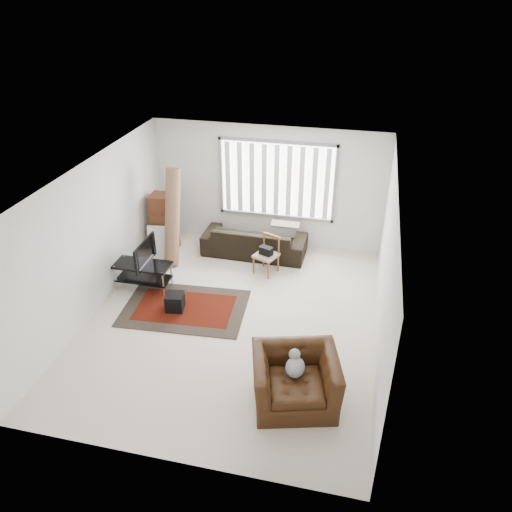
{
  "coord_description": "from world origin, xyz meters",
  "views": [
    {
      "loc": [
        2.02,
        -6.84,
        5.44
      ],
      "look_at": [
        0.3,
        0.57,
        1.05
      ],
      "focal_mm": 35.0,
      "sensor_mm": 36.0,
      "label": 1
    }
  ],
  "objects_px": {
    "sofa": "(254,236)",
    "moving_boxes": "(164,225)",
    "armchair": "(295,377)",
    "tv_stand": "(143,271)",
    "side_chair": "(267,253)"
  },
  "relations": [
    {
      "from": "tv_stand",
      "to": "sofa",
      "type": "relative_size",
      "value": 0.49
    },
    {
      "from": "tv_stand",
      "to": "moving_boxes",
      "type": "relative_size",
      "value": 0.83
    },
    {
      "from": "tv_stand",
      "to": "moving_boxes",
      "type": "height_order",
      "value": "moving_boxes"
    },
    {
      "from": "moving_boxes",
      "to": "armchair",
      "type": "height_order",
      "value": "moving_boxes"
    },
    {
      "from": "sofa",
      "to": "moving_boxes",
      "type": "bearing_deg",
      "value": 8.04
    },
    {
      "from": "tv_stand",
      "to": "side_chair",
      "type": "distance_m",
      "value": 2.47
    },
    {
      "from": "side_chair",
      "to": "moving_boxes",
      "type": "bearing_deg",
      "value": -168.69
    },
    {
      "from": "armchair",
      "to": "sofa",
      "type": "bearing_deg",
      "value": 95.61
    },
    {
      "from": "moving_boxes",
      "to": "armchair",
      "type": "xyz_separation_m",
      "value": [
        3.52,
        -3.81,
        -0.16
      ]
    },
    {
      "from": "sofa",
      "to": "side_chair",
      "type": "relative_size",
      "value": 2.79
    },
    {
      "from": "tv_stand",
      "to": "armchair",
      "type": "bearing_deg",
      "value": -34.1
    },
    {
      "from": "sofa",
      "to": "tv_stand",
      "type": "bearing_deg",
      "value": 46.13
    },
    {
      "from": "moving_boxes",
      "to": "sofa",
      "type": "distance_m",
      "value": 2.0
    },
    {
      "from": "moving_boxes",
      "to": "side_chair",
      "type": "xyz_separation_m",
      "value": [
        2.39,
        -0.44,
        -0.16
      ]
    },
    {
      "from": "moving_boxes",
      "to": "sofa",
      "type": "height_order",
      "value": "moving_boxes"
    }
  ]
}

